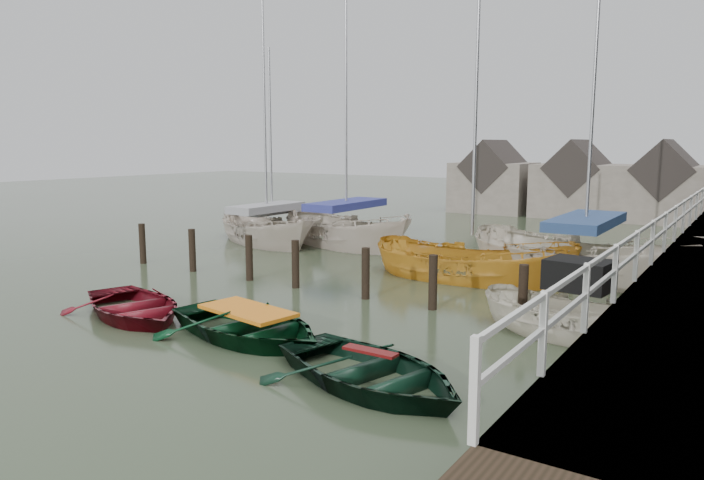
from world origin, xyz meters
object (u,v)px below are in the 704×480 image
Objects in this scene: motorboat at (574,334)px; sailboat_c at (471,279)px; sailboat_d at (583,276)px; sailboat_e at (272,237)px; sailboat_b at (346,244)px; rowboat_dkgreen at (370,386)px; rowboat_green at (248,338)px; sailboat_a at (267,242)px; rowboat_red at (134,317)px.

motorboat is 6.08m from sailboat_c.
sailboat_d is 13.47m from sailboat_e.
sailboat_e is (-3.71, -0.32, 0.01)m from sailboat_b.
sailboat_c is 0.81× the size of sailboat_d.
rowboat_dkgreen is 0.32× the size of sailboat_d.
rowboat_green is at bearing 92.92° from rowboat_dkgreen.
sailboat_b reaches higher than sailboat_c.
sailboat_e is at bearing 98.44° from sailboat_d.
motorboat is 0.35× the size of sailboat_d.
motorboat is at bearing -90.55° from sailboat_a.
motorboat is (9.29, 4.14, 0.10)m from rowboat_red.
sailboat_b is 3.72m from sailboat_e.
rowboat_red is 11.95m from sailboat_b.
sailboat_a is (-14.16, 6.30, -0.04)m from motorboat.
sailboat_a is 10.14m from sailboat_c.
rowboat_dkgreen is (7.05, -0.56, 0.00)m from rowboat_red.
sailboat_a is 3.38m from sailboat_b.
motorboat is 0.43× the size of sailboat_c.
sailboat_d is at bearing -56.24° from sailboat_c.
sailboat_e is at bearing 44.76° from rowboat_red.
sailboat_a is 1.30× the size of sailboat_e.
rowboat_dkgreen is at bearing -75.28° from rowboat_red.
sailboat_c is (6.87, -3.29, -0.05)m from sailboat_b.
sailboat_c is 10.98m from sailboat_e.
sailboat_b reaches higher than sailboat_e.
sailboat_c reaches higher than rowboat_red.
sailboat_a is at bearing 102.97° from sailboat_d.
sailboat_b is at bearing 51.49° from rowboat_dkgreen.
sailboat_c reaches higher than motorboat.
sailboat_d is at bearing -94.30° from sailboat_e.
sailboat_e is (-10.57, 2.97, 0.06)m from sailboat_c.
sailboat_c is at bearing -1.82° from rowboat_green.
rowboat_green is at bearing -141.91° from sailboat_e.
rowboat_red is at bearing -131.56° from sailboat_a.
motorboat is 6.59m from sailboat_d.
sailboat_e reaches higher than rowboat_dkgreen.
sailboat_d reaches higher than sailboat_a.
motorboat is at bearing -106.05° from sailboat_b.
rowboat_dkgreen is 0.34× the size of sailboat_b.
rowboat_green is 8.41m from sailboat_c.
sailboat_d is at bearing 18.38° from motorboat.
rowboat_dkgreen is 0.34× the size of sailboat_a.
sailboat_b is at bearing 61.87° from motorboat.
sailboat_c is at bearing 138.10° from sailboat_d.
rowboat_red is 11.52m from sailboat_a.
sailboat_e is (-14.78, 7.36, -0.04)m from motorboat.
sailboat_e reaches higher than motorboat.
rowboat_green is at bearing -136.92° from sailboat_b.
sailboat_e is at bearing 70.15° from motorboat.
sailboat_c is 1.09× the size of sailboat_e.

